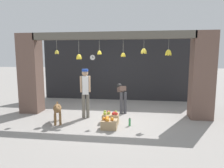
{
  "coord_description": "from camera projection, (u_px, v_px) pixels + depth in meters",
  "views": [
    {
      "loc": [
        0.92,
        -6.49,
        2.04
      ],
      "look_at": [
        0.0,
        0.42,
        1.08
      ],
      "focal_mm": 32.0,
      "sensor_mm": 36.0,
      "label": 1
    }
  ],
  "objects": [
    {
      "name": "ground_plane",
      "position": [
        110.0,
        117.0,
        6.77
      ],
      "size": [
        60.0,
        60.0,
        0.0
      ],
      "primitive_type": "plane",
      "color": "gray"
    },
    {
      "name": "shop_pillar_right",
      "position": [
        202.0,
        76.0,
        6.49
      ],
      "size": [
        0.7,
        0.6,
        2.84
      ],
      "primitive_type": "cube",
      "color": "brown",
      "rests_on": "ground_plane"
    },
    {
      "name": "wall_clock",
      "position": [
        93.0,
        57.0,
        9.38
      ],
      "size": [
        0.26,
        0.03,
        0.26
      ],
      "color": "black"
    },
    {
      "name": "shopkeeper",
      "position": [
        85.0,
        89.0,
        6.57
      ],
      "size": [
        0.33,
        0.29,
        1.64
      ],
      "rotation": [
        0.0,
        0.0,
        3.46
      ],
      "color": "#6B665B",
      "rests_on": "ground_plane"
    },
    {
      "name": "water_bottle",
      "position": [
        130.0,
        122.0,
        5.91
      ],
      "size": [
        0.06,
        0.06,
        0.24
      ],
      "color": "#38934C",
      "rests_on": "ground_plane"
    },
    {
      "name": "worker_stooping",
      "position": [
        122.0,
        94.0,
        7.32
      ],
      "size": [
        0.41,
        0.77,
        1.02
      ],
      "rotation": [
        0.0,
        0.0,
        0.32
      ],
      "color": "#424247",
      "rests_on": "ground_plane"
    },
    {
      "name": "fruit_crate_apples",
      "position": [
        111.0,
        118.0,
        6.2
      ],
      "size": [
        0.5,
        0.33,
        0.36
      ],
      "color": "tan",
      "rests_on": "ground_plane"
    },
    {
      "name": "fruit_crate_oranges",
      "position": [
        109.0,
        124.0,
        5.67
      ],
      "size": [
        0.44,
        0.34,
        0.34
      ],
      "color": "tan",
      "rests_on": "ground_plane"
    },
    {
      "name": "shop_pillar_left",
      "position": [
        31.0,
        74.0,
        7.26
      ],
      "size": [
        0.7,
        0.6,
        2.84
      ],
      "primitive_type": "cube",
      "color": "brown",
      "rests_on": "ground_plane"
    },
    {
      "name": "storefront_awning",
      "position": [
        111.0,
        37.0,
        6.53
      ],
      "size": [
        5.36,
        0.27,
        0.91
      ],
      "color": "#5B564C"
    },
    {
      "name": "shop_back_wall",
      "position": [
        119.0,
        70.0,
        9.37
      ],
      "size": [
        7.26,
        0.12,
        2.84
      ],
      "primitive_type": "cube",
      "color": "#232326",
      "rests_on": "ground_plane"
    },
    {
      "name": "dog",
      "position": [
        57.0,
        110.0,
        6.1
      ],
      "size": [
        0.48,
        0.86,
        0.64
      ],
      "rotation": [
        0.0,
        0.0,
        -1.17
      ],
      "color": "brown",
      "rests_on": "ground_plane"
    }
  ]
}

